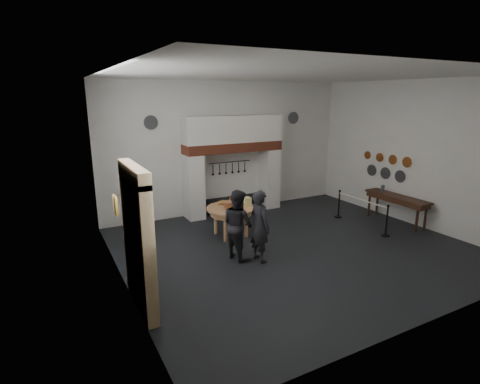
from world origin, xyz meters
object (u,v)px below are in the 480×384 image
iron_range (233,204)px  visitor_far (238,224)px  work_table (231,208)px  barrier_post_near (387,221)px  barrier_post_far (339,204)px  side_table (397,197)px  visitor_near (260,226)px

iron_range → visitor_far: 4.01m
work_table → visitor_far: (-0.53, -1.46, 0.05)m
barrier_post_near → barrier_post_far: size_ratio=1.00×
visitor_far → barrier_post_far: visitor_far is taller
iron_range → side_table: size_ratio=0.86×
visitor_near → visitor_far: size_ratio=1.02×
side_table → barrier_post_far: (-1.24, 1.28, -0.42)m
barrier_post_near → work_table: bearing=151.6°
iron_range → barrier_post_near: bearing=-56.4°
side_table → barrier_post_near: size_ratio=2.44×
work_table → barrier_post_far: size_ratio=1.56×
iron_range → barrier_post_far: 3.67m
iron_range → work_table: bearing=-118.2°
work_table → side_table: bearing=-15.4°
visitor_near → barrier_post_near: 4.17m
visitor_near → barrier_post_far: visitor_near is taller
visitor_far → side_table: bearing=-102.2°
side_table → work_table: bearing=164.6°
visitor_near → side_table: (5.37, 0.41, -0.03)m
work_table → visitor_near: visitor_near is taller
barrier_post_far → side_table: bearing=-45.9°
visitor_far → barrier_post_far: (4.53, 1.29, -0.44)m
visitor_near → visitor_far: visitor_near is taller
iron_range → barrier_post_near: size_ratio=2.11×
barrier_post_near → side_table: bearing=30.1°
side_table → barrier_post_far: bearing=134.1°
iron_range → visitor_near: visitor_near is taller
work_table → visitor_far: visitor_far is taller
visitor_near → iron_range: bearing=-23.0°
work_table → barrier_post_near: bearing=-28.4°
work_table → barrier_post_near: size_ratio=1.56×
work_table → visitor_far: bearing=-110.1°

